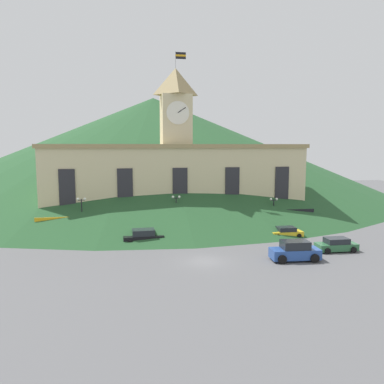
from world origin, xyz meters
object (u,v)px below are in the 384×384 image
object	(u,v)px
car_blue_van	(295,251)
street_lamp_center	(274,205)
street_lamp_right	(176,205)
car_green_wagon	(336,245)
car_yellow_coupe	(286,232)
street_lamp_left	(82,208)
pedestrian	(184,230)
car_black_suv	(143,237)

from	to	relation	value
car_blue_van	street_lamp_center	bearing A→B (deg)	-100.98
street_lamp_right	car_blue_van	size ratio (longest dim) A/B	0.96
street_lamp_right	car_green_wagon	bearing A→B (deg)	-39.58
car_blue_van	car_yellow_coupe	bearing A→B (deg)	-105.53
street_lamp_left	pedestrian	world-z (taller)	street_lamp_left
car_green_wagon	street_lamp_right	bearing A→B (deg)	-37.89
car_yellow_coupe	pedestrian	xyz separation A→B (m)	(-13.22, 2.51, 0.34)
street_lamp_right	pedestrian	size ratio (longest dim) A/B	2.84
street_lamp_left	street_lamp_center	world-z (taller)	street_lamp_left
street_lamp_center	car_blue_van	size ratio (longest dim) A/B	0.83
car_black_suv	car_blue_van	bearing A→B (deg)	145.70
street_lamp_right	car_green_wagon	xyz separation A→B (m)	(16.52, -13.65, -2.93)
street_lamp_left	car_blue_van	size ratio (longest dim) A/B	0.97
car_black_suv	car_blue_van	distance (m)	18.07
street_lamp_center	car_green_wagon	bearing A→B (deg)	-81.90
car_green_wagon	car_blue_van	xyz separation A→B (m)	(-6.21, -2.34, 0.25)
street_lamp_left	car_yellow_coupe	distance (m)	27.49
street_lamp_center	street_lamp_left	bearing A→B (deg)	180.00
car_blue_van	street_lamp_right	bearing A→B (deg)	-53.23
street_lamp_center	car_yellow_coupe	bearing A→B (deg)	-97.61
street_lamp_left	car_green_wagon	bearing A→B (deg)	-24.93
street_lamp_left	car_green_wagon	size ratio (longest dim) A/B	1.09
pedestrian	car_black_suv	bearing A→B (deg)	-31.51
street_lamp_center	car_black_suv	distance (m)	20.70
street_lamp_center	pedestrian	bearing A→B (deg)	-164.85
street_lamp_right	car_black_suv	xyz separation A→B (m)	(-4.98, -6.36, -2.81)
street_lamp_right	car_yellow_coupe	size ratio (longest dim) A/B	1.18
car_yellow_coupe	car_green_wagon	size ratio (longest dim) A/B	0.91
street_lamp_center	car_black_suv	xyz separation A→B (m)	(-19.55, -6.36, -2.37)
car_blue_van	car_green_wagon	bearing A→B (deg)	-155.43
street_lamp_center	car_black_suv	bearing A→B (deg)	-161.99
car_green_wagon	street_lamp_left	bearing A→B (deg)	-23.25
street_lamp_right	car_blue_van	world-z (taller)	street_lamp_right
street_lamp_center	car_blue_van	world-z (taller)	street_lamp_center
street_lamp_left	car_green_wagon	xyz separation A→B (m)	(29.37, -13.65, -2.96)
street_lamp_center	car_green_wagon	xyz separation A→B (m)	(1.94, -13.65, -2.48)
car_green_wagon	pedestrian	xyz separation A→B (m)	(-16.01, 9.85, 0.25)
car_green_wagon	car_blue_van	size ratio (longest dim) A/B	0.89
street_lamp_left	car_blue_van	xyz separation A→B (m)	(23.16, -15.99, -2.71)
car_black_suv	car_green_wagon	distance (m)	22.70
street_lamp_left	car_yellow_coupe	xyz separation A→B (m)	(26.58, -6.32, -3.05)
car_yellow_coupe	car_green_wagon	world-z (taller)	car_green_wagon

